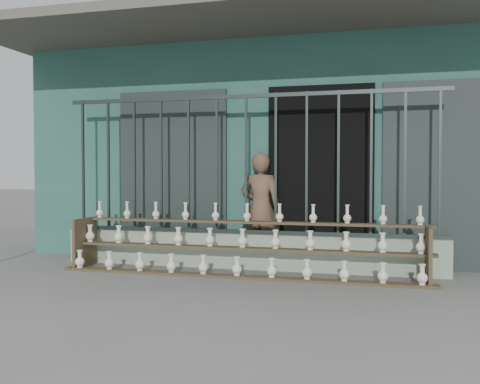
# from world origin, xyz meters

# --- Properties ---
(ground) EXTENTS (60.00, 60.00, 0.00)m
(ground) POSITION_xyz_m (0.00, 0.00, 0.00)
(ground) COLOR slate
(workshop_building) EXTENTS (7.40, 6.60, 3.21)m
(workshop_building) POSITION_xyz_m (0.00, 4.23, 1.62)
(workshop_building) COLOR #2E6156
(workshop_building) RESTS_ON ground
(parapet_wall) EXTENTS (5.00, 0.20, 0.45)m
(parapet_wall) POSITION_xyz_m (0.00, 1.30, 0.23)
(parapet_wall) COLOR #A3B89E
(parapet_wall) RESTS_ON ground
(security_fence) EXTENTS (5.00, 0.04, 1.80)m
(security_fence) POSITION_xyz_m (-0.00, 1.30, 1.35)
(security_fence) COLOR #283330
(security_fence) RESTS_ON parapet_wall
(shelf_rack) EXTENTS (4.50, 0.68, 0.85)m
(shelf_rack) POSITION_xyz_m (0.05, 0.89, 0.36)
(shelf_rack) COLOR brown
(shelf_rack) RESTS_ON ground
(elderly_woman) EXTENTS (0.58, 0.40, 1.52)m
(elderly_woman) POSITION_xyz_m (0.11, 1.67, 0.76)
(elderly_woman) COLOR brown
(elderly_woman) RESTS_ON ground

